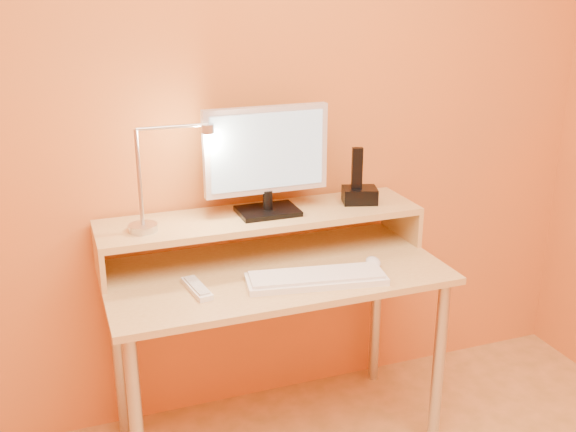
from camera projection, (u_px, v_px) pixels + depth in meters
name	position (u px, v px, depth m)	size (l,w,h in m)	color
wall_back	(246.00, 107.00, 2.50)	(3.00, 0.04, 2.50)	orange
desk_leg_fl	(137.00, 432.00, 2.11)	(0.04, 0.04, 0.69)	#BABABC
desk_leg_fr	(438.00, 367.00, 2.47)	(0.04, 0.04, 0.69)	#BABABC
desk_leg_bl	(118.00, 354.00, 2.55)	(0.04, 0.04, 0.69)	#BABABC
desk_leg_br	(376.00, 308.00, 2.91)	(0.04, 0.04, 0.69)	#BABABC
desk_lower	(275.00, 273.00, 2.39)	(1.20, 0.60, 0.03)	tan
shelf_riser_left	(99.00, 259.00, 2.31)	(0.02, 0.30, 0.14)	tan
shelf_riser_right	(401.00, 219.00, 2.69)	(0.02, 0.30, 0.14)	tan
desk_shelf	(261.00, 217.00, 2.47)	(1.20, 0.30, 0.03)	tan
monitor_foot	(268.00, 211.00, 2.47)	(0.22, 0.16, 0.02)	black
monitor_neck	(268.00, 200.00, 2.46)	(0.04, 0.04, 0.07)	black
monitor_panel	(266.00, 150.00, 2.41)	(0.46, 0.04, 0.32)	silver
monitor_back	(264.00, 149.00, 2.43)	(0.42, 0.01, 0.27)	black
monitor_screen	(268.00, 151.00, 2.39)	(0.42, 0.00, 0.27)	#95BEDC
lamp_base	(143.00, 228.00, 2.29)	(0.10, 0.10, 0.03)	#BABABC
lamp_post	(139.00, 178.00, 2.24)	(0.01, 0.01, 0.33)	#BABABC
lamp_arm	(172.00, 127.00, 2.22)	(0.01, 0.01, 0.24)	#BABABC
lamp_head	(208.00, 129.00, 2.26)	(0.04, 0.04, 0.03)	#BABABC
lamp_bulb	(208.00, 133.00, 2.27)	(0.03, 0.03, 0.00)	#FFEAC6
phone_dock	(360.00, 195.00, 2.59)	(0.13, 0.10, 0.06)	black
phone_handset	(357.00, 168.00, 2.55)	(0.04, 0.03, 0.16)	black
phone_led	(376.00, 198.00, 2.56)	(0.01, 0.00, 0.04)	#3064FB
keyboard	(316.00, 279.00, 2.28)	(0.48, 0.15, 0.02)	white
mouse	(373.00, 262.00, 2.41)	(0.05, 0.09, 0.03)	silver
remote_control	(197.00, 289.00, 2.22)	(0.05, 0.18, 0.02)	white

